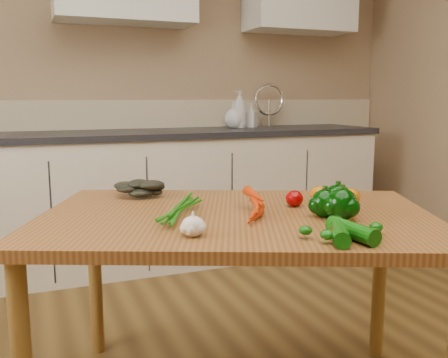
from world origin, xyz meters
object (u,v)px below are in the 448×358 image
tomato_a (294,199)px  carrot_bunch (231,206)px  soap_bottle_a (240,109)px  soap_bottle_b (251,115)px  zucchini_a (352,231)px  pepper_b (338,200)px  pepper_c (342,204)px  leafy_greens (140,185)px  pepper_a (325,203)px  zucchini_b (339,232)px  table (237,236)px  soap_bottle_c (234,115)px  tomato_c (350,197)px  tomato_b (319,194)px  garlic_bulb (193,226)px

tomato_a → carrot_bunch: bearing=-170.6°
tomato_a → soap_bottle_a: bearing=73.0°
soap_bottle_b → zucchini_a: 2.35m
pepper_b → zucchini_a: bearing=-116.4°
pepper_c → tomato_a: size_ratio=1.58×
leafy_greens → pepper_b: 0.79m
pepper_a → pepper_c: bearing=-58.9°
pepper_a → zucchini_a: (-0.08, -0.26, -0.02)m
pepper_c → zucchini_b: size_ratio=0.54×
table → soap_bottle_b: size_ratio=9.14×
soap_bottle_b → carrot_bunch: 2.06m
soap_bottle_c → carrot_bunch: size_ratio=0.76×
table → soap_bottle_b: 2.05m
soap_bottle_b → zucchini_b: bearing=26.0°
soap_bottle_a → soap_bottle_c: (-0.04, 0.01, -0.04)m
carrot_bunch → zucchini_a: carrot_bunch is taller
soap_bottle_c → pepper_b: 1.99m
tomato_a → zucchini_a: (-0.06, -0.44, -0.00)m
leafy_greens → pepper_c: bearing=-48.7°
zucchini_b → tomato_a: bearing=77.1°
leafy_greens → zucchini_a: bearing=-62.2°
soap_bottle_a → pepper_c: (-0.49, -1.98, -0.26)m
leafy_greens → tomato_c: (0.68, -0.45, -0.01)m
carrot_bunch → pepper_a: bearing=-2.3°
pepper_c → table: bearing=144.5°
tomato_a → zucchini_b: (-0.10, -0.43, -0.01)m
soap_bottle_c → pepper_a: 2.02m
zucchini_b → tomato_b: bearing=64.1°
soap_bottle_b → soap_bottle_c: 0.15m
tomato_c → soap_bottle_c: bearing=80.4°
leafy_greens → zucchini_a: 0.92m
table → pepper_c: (0.29, -0.20, 0.13)m
zucchini_a → carrot_bunch: bearing=118.0°
carrot_bunch → tomato_c: (0.46, -0.03, 0.00)m
soap_bottle_b → zucchini_b: (-0.74, -2.22, -0.24)m
garlic_bulb → zucchini_a: (0.41, -0.20, -0.00)m
pepper_b → zucchini_b: bearing=-123.2°
soap_bottle_b → tomato_c: size_ratio=2.31×
leafy_greens → garlic_bulb: bearing=-88.1°
zucchini_a → soap_bottle_c: bearing=75.7°
table → soap_bottle_b: soap_bottle_b is taller
table → soap_bottle_a: (0.78, 1.78, 0.39)m
pepper_a → zucchini_b: bearing=-114.2°
pepper_b → tomato_b: size_ratio=1.59×
soap_bottle_b → garlic_bulb: (-1.12, -2.03, -0.23)m
carrot_bunch → soap_bottle_c: bearing=89.8°
pepper_a → zucchini_b: (-0.11, -0.25, -0.02)m
table → garlic_bulb: garlic_bulb is taller
tomato_c → zucchini_b: 0.46m
zucchini_b → pepper_a: bearing=65.8°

